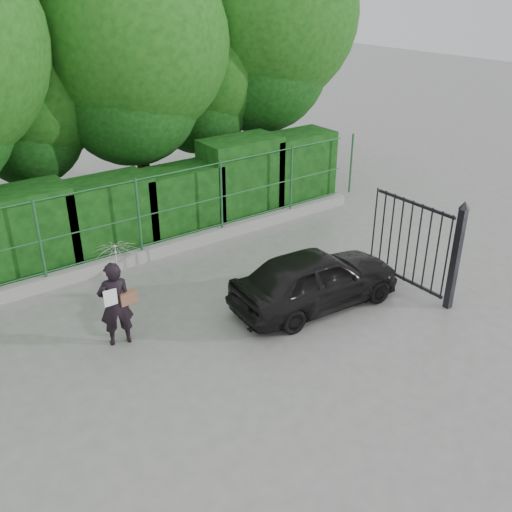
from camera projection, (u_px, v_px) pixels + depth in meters
ground at (233, 357)px, 10.37m from camera, size 80.00×80.00×0.00m
kerb at (127, 260)px, 13.56m from camera, size 14.00×0.25×0.30m
fence at (132, 217)px, 13.21m from camera, size 14.13×0.06×1.80m
hedge at (109, 213)px, 13.94m from camera, size 14.20×1.20×2.26m
trees at (97, 46)px, 14.53m from camera, size 17.10×6.15×8.08m
gate at (436, 248)px, 11.74m from camera, size 0.22×2.33×2.36m
woman at (117, 281)px, 10.28m from camera, size 0.91×0.85×1.99m
car at (316, 278)px, 11.74m from camera, size 3.77×1.76×1.25m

